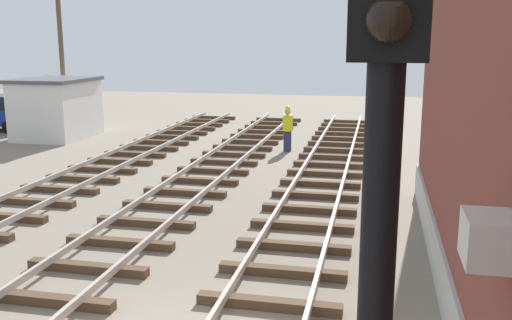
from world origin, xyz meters
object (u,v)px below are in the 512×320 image
signal_mast (378,257)px  utility_pole_far (61,48)px  control_hut (56,108)px  track_worker_foreground (288,129)px

signal_mast → utility_pole_far: (-15.99, 24.14, 0.59)m
signal_mast → utility_pole_far: 28.96m
control_hut → utility_pole_far: 4.32m
control_hut → track_worker_foreground: control_hut is taller
control_hut → signal_mast: bearing=-55.2°
signal_mast → track_worker_foreground: size_ratio=2.94×
control_hut → track_worker_foreground: 11.03m
signal_mast → control_hut: (-14.59, 21.02, -2.05)m
track_worker_foreground → utility_pole_far: bearing=161.4°
signal_mast → track_worker_foreground: (-3.62, 19.99, -2.51)m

